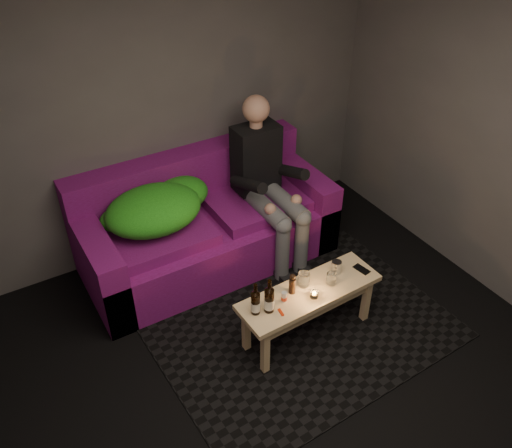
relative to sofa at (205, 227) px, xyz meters
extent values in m
plane|color=black|center=(-0.15, -1.82, -0.33)|extent=(4.50, 4.50, 0.00)
plane|color=silver|center=(-0.15, -1.82, 2.27)|extent=(4.50, 4.50, 0.00)
plane|color=#4A484A|center=(-0.15, 0.43, 0.97)|extent=(4.00, 0.00, 4.00)
cube|color=black|center=(0.24, -1.17, -0.33)|extent=(2.24, 1.66, 0.01)
cube|color=#6B0E54|center=(0.00, -0.05, -0.11)|extent=(2.14, 0.96, 0.45)
cube|color=#6B0E54|center=(0.00, 0.31, 0.35)|extent=(2.14, 0.24, 0.47)
cube|color=#6B0E54|center=(-0.96, -0.05, 0.00)|extent=(0.21, 0.96, 0.66)
cube|color=#6B0E54|center=(0.96, -0.05, 0.00)|extent=(0.21, 0.96, 0.66)
cube|color=#6B0E54|center=(-0.45, -0.11, 0.16)|extent=(0.80, 0.64, 0.11)
cube|color=#6B0E54|center=(0.45, -0.11, 0.16)|extent=(0.80, 0.64, 0.11)
ellipsoid|color=#1E7916|center=(-0.46, -0.05, 0.37)|extent=(0.77, 0.60, 0.32)
ellipsoid|color=#1E7916|center=(-0.16, 0.10, 0.34)|extent=(0.47, 0.38, 0.26)
ellipsoid|color=#1E7916|center=(-0.69, 0.08, 0.30)|extent=(0.34, 0.28, 0.17)
cube|color=black|center=(0.52, 0.00, 0.53)|extent=(0.38, 0.24, 0.59)
sphere|color=tan|center=(0.52, 0.00, 0.98)|extent=(0.22, 0.22, 0.22)
cylinder|color=#4F525A|center=(0.42, -0.33, 0.23)|extent=(0.15, 0.53, 0.15)
cylinder|color=#4F525A|center=(0.61, -0.33, 0.23)|extent=(0.15, 0.53, 0.15)
cylinder|color=#4F525A|center=(0.42, -0.59, -0.06)|extent=(0.12, 0.12, 0.55)
cylinder|color=#4F525A|center=(0.61, -0.59, -0.06)|extent=(0.12, 0.12, 0.55)
cube|color=black|center=(0.42, -0.65, -0.30)|extent=(0.10, 0.24, 0.06)
cube|color=black|center=(0.61, -0.65, -0.30)|extent=(0.10, 0.24, 0.06)
cube|color=tan|center=(0.24, -1.22, 0.09)|extent=(1.10, 0.38, 0.04)
cube|color=tan|center=(0.24, -1.22, 0.02)|extent=(0.96, 0.30, 0.10)
cube|color=tan|center=(-0.22, -1.36, -0.13)|extent=(0.05, 0.05, 0.41)
cube|color=tan|center=(-0.23, -1.11, -0.13)|extent=(0.05, 0.05, 0.41)
cube|color=tan|center=(0.71, -1.33, -0.13)|extent=(0.05, 0.05, 0.41)
cube|color=tan|center=(0.70, -1.08, -0.13)|extent=(0.05, 0.05, 0.41)
cylinder|color=black|center=(-0.21, -1.21, 0.20)|extent=(0.06, 0.06, 0.18)
cylinder|color=white|center=(-0.21, -1.21, 0.18)|extent=(0.07, 0.07, 0.07)
cone|color=black|center=(-0.21, -1.21, 0.30)|extent=(0.06, 0.06, 0.03)
cylinder|color=black|center=(-0.21, -1.21, 0.33)|extent=(0.02, 0.02, 0.08)
cylinder|color=black|center=(-0.12, -1.24, 0.21)|extent=(0.07, 0.07, 0.19)
cylinder|color=white|center=(-0.12, -1.24, 0.18)|extent=(0.07, 0.07, 0.08)
cone|color=black|center=(-0.12, -1.24, 0.32)|extent=(0.07, 0.07, 0.03)
cylinder|color=black|center=(-0.12, -1.24, 0.35)|extent=(0.03, 0.03, 0.09)
cylinder|color=silver|center=(0.02, -1.22, 0.16)|extent=(0.04, 0.04, 0.08)
cylinder|color=black|center=(0.12, -1.17, 0.18)|extent=(0.05, 0.05, 0.13)
cylinder|color=white|center=(0.24, -1.14, 0.17)|extent=(0.09, 0.09, 0.10)
cylinder|color=white|center=(0.23, -1.29, 0.14)|extent=(0.06, 0.06, 0.05)
sphere|color=orange|center=(0.23, -1.29, 0.15)|extent=(0.02, 0.02, 0.02)
cylinder|color=white|center=(0.41, -1.24, 0.16)|extent=(0.10, 0.10, 0.09)
cylinder|color=#B6B7BD|center=(0.52, -1.16, 0.17)|extent=(0.09, 0.09, 0.10)
cube|color=black|center=(0.71, -1.24, 0.12)|extent=(0.09, 0.14, 0.01)
cube|color=#B5280B|center=(-0.06, -1.30, 0.12)|extent=(0.03, 0.07, 0.01)
camera|label=1|loc=(-1.56, -3.47, 2.81)|focal=38.00mm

